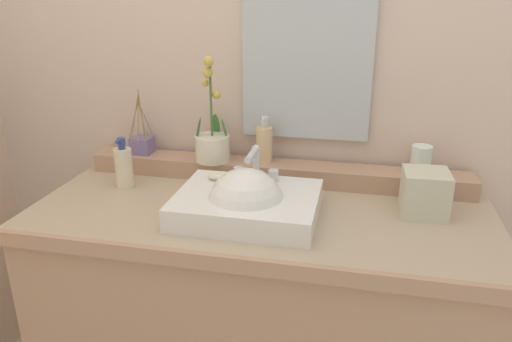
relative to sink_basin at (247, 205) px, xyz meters
name	(u,v)px	position (x,y,z in m)	size (l,w,h in m)	color
wall_back	(285,55)	(0.03, 0.48, 0.37)	(3.06, 0.20, 2.46)	beige
vanity_cabinet	(260,320)	(0.03, 0.07, -0.45)	(1.39, 0.62, 0.83)	tan
back_ledge	(275,172)	(0.03, 0.31, 0.00)	(1.32, 0.11, 0.06)	tan
sink_basin	(247,205)	(0.00, 0.00, 0.00)	(0.41, 0.33, 0.26)	white
soap_bar	(219,176)	(-0.11, 0.10, 0.05)	(0.07, 0.04, 0.02)	silver
potted_plant	(212,141)	(-0.19, 0.29, 0.10)	(0.12, 0.13, 0.36)	silver
soap_dispenser	(264,143)	(-0.01, 0.32, 0.09)	(0.06, 0.06, 0.16)	#DCBD8A
tumbler_cup	(421,159)	(0.51, 0.32, 0.07)	(0.07, 0.07, 0.09)	white
reed_diffuser	(142,144)	(-0.47, 0.31, 0.06)	(0.09, 0.09, 0.23)	slate
lotion_bottle	(124,166)	(-0.46, 0.14, 0.03)	(0.06, 0.06, 0.17)	beige
tissue_box	(425,193)	(0.51, 0.13, 0.03)	(0.13, 0.13, 0.13)	beige
mirror	(307,46)	(0.12, 0.37, 0.42)	(0.43, 0.02, 0.62)	silver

